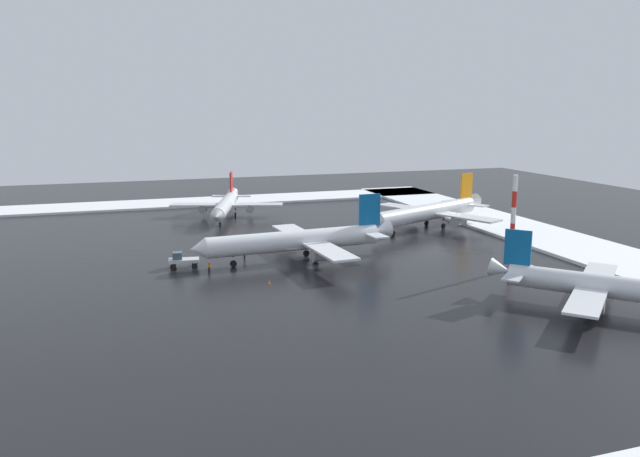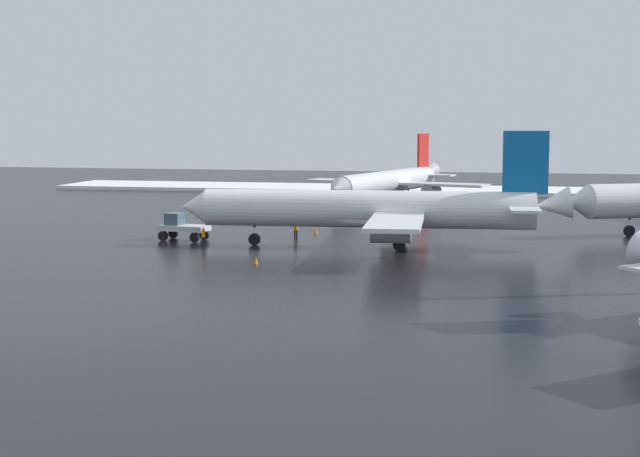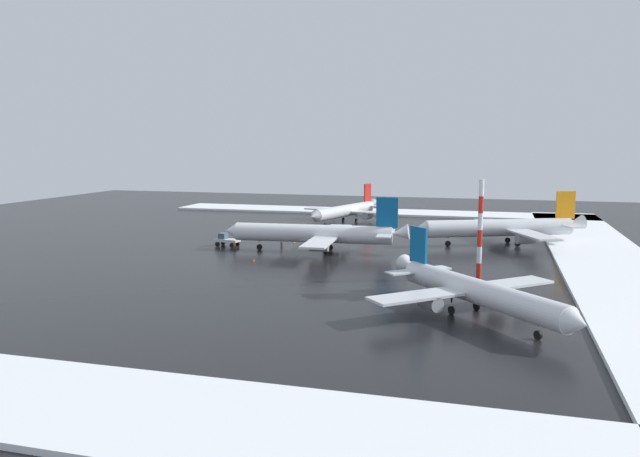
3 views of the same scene
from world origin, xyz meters
TOP-DOWN VIEW (x-y plane):
  - ground_plane at (0.00, 0.00)m, footprint 240.00×240.00m
  - snow_bank_far at (0.00, -50.00)m, footprint 152.00×16.00m
  - snow_bank_left at (-67.00, 0.00)m, footprint 14.00×116.00m
  - snow_bank_right at (67.00, 0.00)m, footprint 14.00×116.00m
  - airplane_far_rear at (1.97, -1.39)m, footprint 28.33×34.14m
  - airplane_foreground_jet at (19.04, -33.76)m, footprint 27.70×32.62m
  - airplane_parked_starboard at (-33.52, -30.21)m, footprint 24.17×22.96m
  - airplane_parked_portside at (43.77, 3.15)m, footprint 29.57×24.90m
  - pushback_tug at (3.23, 16.99)m, footprint 2.84×4.86m
  - ground_crew_mid_apron at (5.83, 6.76)m, footprint 0.36×0.36m
  - ground_crew_by_nose_gear at (-0.85, 13.49)m, footprint 0.36×0.36m
  - antenna_mast at (-13.77, -30.14)m, footprint 0.70×0.70m
  - traffic_cone_near_nose at (-9.48, 6.37)m, footprint 0.36×0.36m
  - traffic_cone_mid_line at (10.63, 5.89)m, footprint 0.36×0.36m

SIDE VIEW (x-z plane):
  - ground_plane at x=0.00m, z-range 0.00..0.00m
  - snow_bank_far at x=0.00m, z-range 0.00..0.53m
  - snow_bank_left at x=-67.00m, z-range 0.00..0.53m
  - snow_bank_right at x=67.00m, z-range 0.00..0.53m
  - traffic_cone_near_nose at x=-9.48m, z-range 0.00..0.55m
  - traffic_cone_mid_line at x=10.63m, z-range 0.00..0.55m
  - ground_crew_mid_apron at x=5.83m, z-range 0.12..1.83m
  - ground_crew_by_nose_gear at x=-0.85m, z-range 0.12..1.83m
  - pushback_tug at x=3.23m, z-range 0.03..2.53m
  - airplane_parked_starboard at x=-33.52m, z-range -1.51..7.41m
  - airplane_parked_portside at x=43.77m, z-range -1.52..7.45m
  - airplane_far_rear at x=1.97m, z-range -1.72..8.41m
  - airplane_foreground_jet at x=19.04m, z-range -1.74..8.53m
  - antenna_mast at x=-13.77m, z-range 0.00..14.50m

